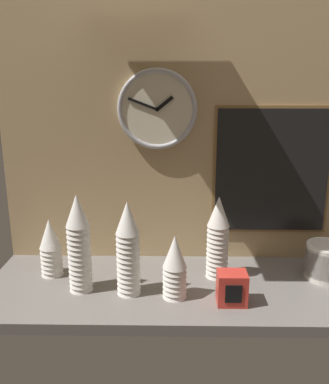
{
  "coord_description": "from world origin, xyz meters",
  "views": [
    {
      "loc": [
        -0.1,
        -1.41,
        0.75
      ],
      "look_at": [
        -0.12,
        0.04,
        0.35
      ],
      "focal_mm": 38.0,
      "sensor_mm": 36.0,
      "label": 1
    }
  ],
  "objects_px": {
    "cup_stack_center_left": "(128,248)",
    "napkin_dispenser": "(232,288)",
    "cup_stack_center_right": "(218,237)",
    "wall_clock": "(157,109)",
    "bowl_stack_far_right": "(326,260)",
    "cup_stack_center": "(175,267)",
    "cup_stack_far_left": "(51,247)",
    "cup_stack_left": "(79,243)",
    "menu_board": "(272,171)"
  },
  "relations": [
    {
      "from": "cup_stack_center",
      "to": "bowl_stack_far_right",
      "type": "xyz_separation_m",
      "value": [
        0.59,
        0.15,
        -0.04
      ]
    },
    {
      "from": "cup_stack_center",
      "to": "menu_board",
      "type": "xyz_separation_m",
      "value": [
        0.4,
        0.34,
        0.27
      ]
    },
    {
      "from": "cup_stack_far_left",
      "to": "wall_clock",
      "type": "bearing_deg",
      "value": 21.91
    },
    {
      "from": "cup_stack_far_left",
      "to": "wall_clock",
      "type": "relative_size",
      "value": 0.73
    },
    {
      "from": "cup_stack_center_left",
      "to": "cup_stack_left",
      "type": "relative_size",
      "value": 0.95
    },
    {
      "from": "cup_stack_center_right",
      "to": "cup_stack_center_left",
      "type": "relative_size",
      "value": 0.95
    },
    {
      "from": "cup_stack_left",
      "to": "menu_board",
      "type": "bearing_deg",
      "value": 21.58
    },
    {
      "from": "wall_clock",
      "to": "cup_stack_center_right",
      "type": "bearing_deg",
      "value": -35.84
    },
    {
      "from": "napkin_dispenser",
      "to": "menu_board",
      "type": "bearing_deg",
      "value": 61.72
    },
    {
      "from": "cup_stack_far_left",
      "to": "wall_clock",
      "type": "distance_m",
      "value": 0.69
    },
    {
      "from": "cup_stack_center",
      "to": "cup_stack_center_left",
      "type": "distance_m",
      "value": 0.18
    },
    {
      "from": "cup_stack_left",
      "to": "napkin_dispenser",
      "type": "distance_m",
      "value": 0.56
    },
    {
      "from": "menu_board",
      "to": "napkin_dispenser",
      "type": "distance_m",
      "value": 0.55
    },
    {
      "from": "cup_stack_center_right",
      "to": "bowl_stack_far_right",
      "type": "height_order",
      "value": "cup_stack_center_right"
    },
    {
      "from": "cup_stack_center_right",
      "to": "napkin_dispenser",
      "type": "height_order",
      "value": "cup_stack_center_right"
    },
    {
      "from": "cup_stack_center_left",
      "to": "napkin_dispenser",
      "type": "relative_size",
      "value": 3.04
    },
    {
      "from": "cup_stack_left",
      "to": "cup_stack_center_right",
      "type": "bearing_deg",
      "value": 12.65
    },
    {
      "from": "bowl_stack_far_right",
      "to": "menu_board",
      "type": "height_order",
      "value": "menu_board"
    },
    {
      "from": "bowl_stack_far_right",
      "to": "napkin_dispenser",
      "type": "distance_m",
      "value": 0.44
    },
    {
      "from": "cup_stack_center_left",
      "to": "bowl_stack_far_right",
      "type": "bearing_deg",
      "value": 9.76
    },
    {
      "from": "bowl_stack_far_right",
      "to": "wall_clock",
      "type": "height_order",
      "value": "wall_clock"
    },
    {
      "from": "cup_stack_far_left",
      "to": "wall_clock",
      "type": "height_order",
      "value": "wall_clock"
    },
    {
      "from": "cup_stack_center_left",
      "to": "cup_stack_left",
      "type": "height_order",
      "value": "cup_stack_left"
    },
    {
      "from": "cup_stack_center",
      "to": "wall_clock",
      "type": "xyz_separation_m",
      "value": [
        -0.07,
        0.33,
        0.52
      ]
    },
    {
      "from": "cup_stack_far_left",
      "to": "napkin_dispenser",
      "type": "bearing_deg",
      "value": -16.74
    },
    {
      "from": "cup_stack_center",
      "to": "menu_board",
      "type": "height_order",
      "value": "menu_board"
    },
    {
      "from": "cup_stack_center",
      "to": "cup_stack_far_left",
      "type": "relative_size",
      "value": 1.0
    },
    {
      "from": "cup_stack_center_left",
      "to": "cup_stack_left",
      "type": "xyz_separation_m",
      "value": [
        -0.18,
        0.02,
        0.01
      ]
    },
    {
      "from": "cup_stack_center",
      "to": "cup_stack_far_left",
      "type": "height_order",
      "value": "same"
    },
    {
      "from": "cup_stack_center_left",
      "to": "bowl_stack_far_right",
      "type": "relative_size",
      "value": 2.19
    },
    {
      "from": "cup_stack_center_right",
      "to": "wall_clock",
      "type": "xyz_separation_m",
      "value": [
        -0.24,
        0.17,
        0.48
      ]
    },
    {
      "from": "cup_stack_center",
      "to": "napkin_dispenser",
      "type": "relative_size",
      "value": 2.04
    },
    {
      "from": "cup_stack_left",
      "to": "wall_clock",
      "type": "xyz_separation_m",
      "value": [
        0.27,
        0.29,
        0.46
      ]
    },
    {
      "from": "cup_stack_center_right",
      "to": "menu_board",
      "type": "bearing_deg",
      "value": 37.5
    },
    {
      "from": "cup_stack_far_left",
      "to": "napkin_dispenser",
      "type": "relative_size",
      "value": 2.04
    },
    {
      "from": "bowl_stack_far_right",
      "to": "napkin_dispenser",
      "type": "bearing_deg",
      "value": -153.68
    },
    {
      "from": "wall_clock",
      "to": "menu_board",
      "type": "relative_size",
      "value": 0.6
    },
    {
      "from": "wall_clock",
      "to": "napkin_dispenser",
      "type": "bearing_deg",
      "value": -54.3
    },
    {
      "from": "menu_board",
      "to": "napkin_dispenser",
      "type": "xyz_separation_m",
      "value": [
        -0.21,
        -0.38,
        -0.33
      ]
    },
    {
      "from": "cup_stack_center_right",
      "to": "cup_stack_left",
      "type": "xyz_separation_m",
      "value": [
        -0.51,
        -0.12,
        0.02
      ]
    },
    {
      "from": "bowl_stack_far_right",
      "to": "napkin_dispenser",
      "type": "xyz_separation_m",
      "value": [
        -0.39,
        -0.19,
        -0.02
      ]
    },
    {
      "from": "cup_stack_left",
      "to": "cup_stack_far_left",
      "type": "xyz_separation_m",
      "value": [
        -0.14,
        0.12,
        -0.07
      ]
    },
    {
      "from": "cup_stack_center_right",
      "to": "bowl_stack_far_right",
      "type": "relative_size",
      "value": 2.07
    },
    {
      "from": "cup_stack_center_left",
      "to": "cup_stack_far_left",
      "type": "height_order",
      "value": "cup_stack_center_left"
    },
    {
      "from": "cup_stack_center_right",
      "to": "cup_stack_far_left",
      "type": "bearing_deg",
      "value": 179.6
    },
    {
      "from": "bowl_stack_far_right",
      "to": "menu_board",
      "type": "xyz_separation_m",
      "value": [
        -0.19,
        0.19,
        0.31
      ]
    },
    {
      "from": "cup_stack_center_right",
      "to": "wall_clock",
      "type": "distance_m",
      "value": 0.56
    },
    {
      "from": "cup_stack_center_right",
      "to": "cup_stack_far_left",
      "type": "height_order",
      "value": "cup_stack_center_right"
    },
    {
      "from": "cup_stack_center",
      "to": "cup_stack_left",
      "type": "xyz_separation_m",
      "value": [
        -0.35,
        0.05,
        0.07
      ]
    },
    {
      "from": "cup_stack_left",
      "to": "bowl_stack_far_right",
      "type": "relative_size",
      "value": 2.31
    }
  ]
}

